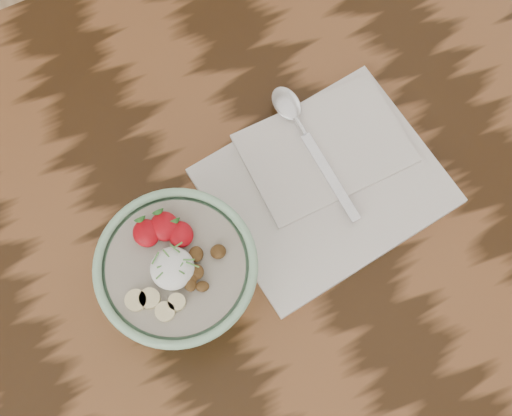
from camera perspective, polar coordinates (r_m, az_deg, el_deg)
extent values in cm
cube|color=black|center=(87.45, -6.49, -6.43)|extent=(160.00, 90.00, 4.00)
cylinder|color=#4C2D19|center=(152.79, 15.27, 15.10)|extent=(7.00, 7.00, 71.00)
cylinder|color=#90C198|center=(84.83, -5.81, -6.09)|extent=(7.75, 7.75, 1.11)
torus|color=#90C198|center=(76.07, -6.47, -4.64)|extent=(17.61, 17.61, 1.01)
cylinder|color=#A69B89|center=(76.61, -6.43, -4.74)|extent=(14.94, 14.94, 0.92)
ellipsoid|color=white|center=(75.21, -6.72, -4.82)|extent=(4.71, 4.71, 2.59)
ellipsoid|color=#A50710|center=(76.58, -7.32, -1.46)|extent=(3.09, 3.40, 1.70)
cone|color=#286623|center=(76.75, -7.75, -0.50)|extent=(1.40, 1.03, 1.52)
ellipsoid|color=#A50710|center=(76.24, -6.05, -2.11)|extent=(2.72, 3.00, 1.50)
cone|color=#286623|center=(76.32, -6.45, -1.25)|extent=(1.40, 1.03, 1.52)
ellipsoid|color=#A50710|center=(76.69, -8.76, -1.99)|extent=(2.91, 3.20, 1.60)
cone|color=#286623|center=(76.83, -9.17, -1.09)|extent=(1.40, 1.03, 1.52)
cylinder|color=beige|center=(75.53, -9.59, -7.30)|extent=(2.30, 2.30, 0.70)
cylinder|color=beige|center=(74.91, -6.35, -7.49)|extent=(1.87, 1.87, 0.70)
cylinder|color=beige|center=(74.87, -7.28, -8.22)|extent=(2.09, 2.09, 0.70)
cylinder|color=beige|center=(75.35, -8.50, -7.16)|extent=(2.21, 2.21, 0.70)
ellipsoid|color=brown|center=(75.63, -4.81, -3.70)|extent=(2.09, 2.21, 0.98)
ellipsoid|color=brown|center=(75.18, -4.81, -5.10)|extent=(1.74, 1.87, 0.89)
ellipsoid|color=brown|center=(74.94, -5.30, -6.03)|extent=(1.77, 2.07, 1.27)
ellipsoid|color=brown|center=(74.88, -4.31, -6.28)|extent=(1.79, 1.62, 1.04)
ellipsoid|color=brown|center=(75.06, -5.46, -5.64)|extent=(2.37, 2.30, 1.19)
ellipsoid|color=brown|center=(75.27, -5.43, -5.45)|extent=(1.69, 1.67, 0.84)
ellipsoid|color=brown|center=(75.56, -3.04, -3.51)|extent=(1.85, 1.76, 1.32)
cylinder|color=#4F8D3C|center=(73.93, -6.15, -5.03)|extent=(0.87, 1.15, 0.22)
cylinder|color=#4F8D3C|center=(74.03, -6.08, -4.69)|extent=(0.97, 0.68, 0.22)
cylinder|color=#4F8D3C|center=(74.54, -7.20, -3.62)|extent=(0.44, 1.09, 0.22)
cylinder|color=#4F8D3C|center=(74.57, -8.05, -3.98)|extent=(1.24, 1.00, 0.23)
cylinder|color=#4F8D3C|center=(74.57, -6.50, -3.24)|extent=(0.72, 1.27, 0.23)
cylinder|color=#4F8D3C|center=(74.63, -6.29, -2.98)|extent=(1.15, 0.34, 0.22)
cylinder|color=#4F8D3C|center=(74.27, -7.48, -4.60)|extent=(1.27, 0.34, 0.22)
cylinder|color=#4F8D3C|center=(74.12, -5.39, -4.14)|extent=(1.15, 0.69, 0.22)
cylinder|color=#4F8D3C|center=(74.06, -7.73, -5.38)|extent=(0.98, 0.49, 0.21)
cylinder|color=#4F8D3C|center=(73.96, -5.10, -4.54)|extent=(1.12, 1.21, 0.23)
cube|color=silver|center=(88.30, 5.56, 1.77)|extent=(29.37, 24.78, 1.04)
cube|color=silver|center=(89.24, 5.55, 4.76)|extent=(19.90, 13.70, 0.62)
cube|color=silver|center=(87.34, 5.97, 2.48)|extent=(1.71, 12.68, 0.38)
cylinder|color=silver|center=(89.59, 3.42, 6.74)|extent=(0.90, 3.32, 0.77)
ellipsoid|color=silver|center=(90.61, 2.44, 8.38)|extent=(3.56, 5.17, 1.05)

